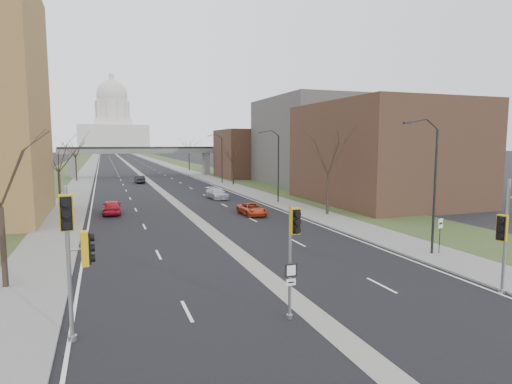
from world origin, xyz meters
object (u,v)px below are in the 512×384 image
signal_pole_left (74,242)px  car_left_far (140,179)px  signal_pole_right (510,221)px  signal_pole_median (293,242)px  car_left_near (112,207)px  car_right_mid (217,193)px  speed_limit_sign (440,229)px  car_right_near (252,209)px

signal_pole_left → car_left_far: 64.21m
signal_pole_right → car_left_far: size_ratio=1.34×
signal_pole_median → car_left_far: bearing=90.2°
car_left_near → car_right_mid: 15.62m
car_left_far → signal_pole_median: bearing=86.5°
signal_pole_left → speed_limit_sign: signal_pole_left is taller
signal_pole_left → signal_pole_median: (8.14, -0.91, -0.46)m
signal_pole_right → car_left_far: signal_pole_right is taller
car_left_far → car_right_mid: bearing=102.3°
car_left_near → car_left_far: 34.74m
speed_limit_sign → signal_pole_left: bearing=177.6°
signal_pole_right → car_left_far: (-11.68, 65.40, -2.96)m
speed_limit_sign → car_right_near: (-6.43, 18.70, -1.07)m
car_left_near → car_right_near: (13.33, -5.31, -0.14)m
signal_pole_left → car_right_near: size_ratio=1.30×
signal_pole_right → speed_limit_sign: signal_pole_right is taller
car_right_near → car_left_near: bearing=157.1°
speed_limit_sign → car_left_far: 60.05m
speed_limit_sign → signal_pole_median: bearing=-171.2°
signal_pole_left → car_right_mid: size_ratio=1.18×
signal_pole_left → signal_pole_right: size_ratio=1.03×
signal_pole_right → signal_pole_median: bearing=154.8°
car_left_near → signal_pole_left: bearing=88.7°
signal_pole_left → signal_pole_right: (18.93, -1.67, -0.13)m
car_left_far → signal_pole_left: bearing=79.2°
signal_pole_right → car_left_near: signal_pole_right is taller
signal_pole_median → car_right_near: signal_pole_median is taller
car_left_near → car_right_near: 14.35m
car_left_near → car_right_mid: car_left_near is taller
car_left_far → car_right_near: (7.85, -39.61, -0.06)m
car_right_near → speed_limit_sign: bearing=-72.2°
speed_limit_sign → car_left_far: bearing=87.3°
signal_pole_left → speed_limit_sign: bearing=9.2°
signal_pole_median → speed_limit_sign: 14.90m
car_left_near → car_right_mid: (13.20, 8.35, -0.05)m
speed_limit_sign → signal_pole_right: bearing=-126.6°
car_left_near → car_left_far: car_left_near is taller
signal_pole_left → car_right_near: 28.62m
signal_pole_median → car_right_near: (6.96, 25.03, -2.69)m
signal_pole_median → car_right_near: size_ratio=1.07×
car_right_near → signal_pole_right: bearing=-82.7°
speed_limit_sign → car_right_mid: speed_limit_sign is taller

